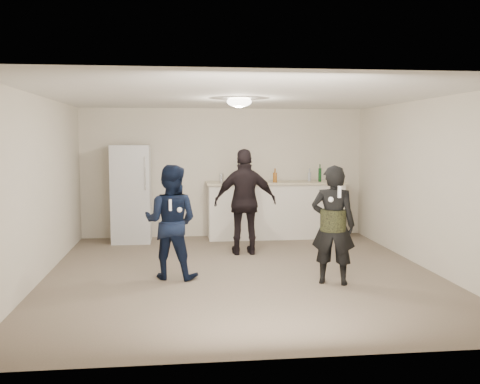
{
  "coord_description": "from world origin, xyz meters",
  "views": [
    {
      "loc": [
        -0.89,
        -7.43,
        1.92
      ],
      "look_at": [
        0.0,
        0.2,
        1.15
      ],
      "focal_mm": 40.0,
      "sensor_mm": 36.0,
      "label": 1
    }
  ],
  "objects": [
    {
      "name": "wall_right",
      "position": [
        2.75,
        0.0,
        1.25
      ],
      "size": [
        0.0,
        6.0,
        6.0
      ],
      "primitive_type": "plane",
      "rotation": [
        1.57,
        0.0,
        -1.57
      ],
      "color": "beige",
      "rests_on": "floor"
    },
    {
      "name": "fridge_handle",
      "position": [
        -1.47,
        2.23,
        1.3
      ],
      "size": [
        0.02,
        0.02,
        0.6
      ],
      "primitive_type": "cylinder",
      "color": "silver",
      "rests_on": "fridge"
    },
    {
      "name": "man",
      "position": [
        -0.99,
        -0.13,
        0.78
      ],
      "size": [
        0.9,
        0.79,
        1.57
      ],
      "primitive_type": "imported",
      "rotation": [
        0.0,
        0.0,
        2.84
      ],
      "color": "#0E1C3B",
      "rests_on": "floor"
    },
    {
      "name": "wall_back",
      "position": [
        0.0,
        3.0,
        1.25
      ],
      "size": [
        6.0,
        0.0,
        6.0
      ],
      "primitive_type": "plane",
      "rotation": [
        1.57,
        0.0,
        0.0
      ],
      "color": "beige",
      "rests_on": "floor"
    },
    {
      "name": "nunchuk_man",
      "position": [
        -0.87,
        -0.38,
        0.98
      ],
      "size": [
        0.07,
        0.07,
        0.07
      ],
      "primitive_type": "sphere",
      "color": "silver",
      "rests_on": "man"
    },
    {
      "name": "wall_front",
      "position": [
        0.0,
        -3.0,
        1.25
      ],
      "size": [
        6.0,
        0.0,
        6.0
      ],
      "primitive_type": "plane",
      "rotation": [
        -1.57,
        0.0,
        0.0
      ],
      "color": "beige",
      "rests_on": "floor"
    },
    {
      "name": "ceiling_dome",
      "position": [
        0.0,
        0.3,
        2.45
      ],
      "size": [
        0.36,
        0.36,
        0.16
      ],
      "primitive_type": "ellipsoid",
      "color": "white",
      "rests_on": "ceiling"
    },
    {
      "name": "bottle_cluster",
      "position": [
        0.95,
        2.66,
        1.2
      ],
      "size": [
        1.57,
        0.39,
        0.26
      ],
      "color": "#154A28",
      "rests_on": "counter_top"
    },
    {
      "name": "fridge",
      "position": [
        -1.75,
        2.6,
        0.9
      ],
      "size": [
        0.7,
        0.7,
        1.8
      ],
      "primitive_type": "cube",
      "color": "silver",
      "rests_on": "floor"
    },
    {
      "name": "remote_man",
      "position": [
        -0.99,
        -0.41,
        1.05
      ],
      "size": [
        0.04,
        0.04,
        0.15
      ],
      "primitive_type": "cube",
      "color": "white",
      "rests_on": "man"
    },
    {
      "name": "camo_shorts",
      "position": [
        1.13,
        -0.67,
        0.85
      ],
      "size": [
        0.34,
        0.34,
        0.28
      ],
      "primitive_type": "cylinder",
      "color": "#333919",
      "rests_on": "woman"
    },
    {
      "name": "shaker",
      "position": [
        -0.07,
        2.61,
        1.18
      ],
      "size": [
        0.08,
        0.08,
        0.17
      ],
      "primitive_type": "cylinder",
      "color": "#B6B7BB",
      "rests_on": "counter_top"
    },
    {
      "name": "spectator",
      "position": [
        0.21,
        1.28,
        0.88
      ],
      "size": [
        1.03,
        0.44,
        1.75
      ],
      "primitive_type": "imported",
      "rotation": [
        0.0,
        0.0,
        3.13
      ],
      "color": "black",
      "rests_on": "floor"
    },
    {
      "name": "floor",
      "position": [
        0.0,
        0.0,
        0.0
      ],
      "size": [
        6.0,
        6.0,
        0.0
      ],
      "primitive_type": "plane",
      "color": "#6B5B4C",
      "rests_on": "ground"
    },
    {
      "name": "woman",
      "position": [
        1.13,
        -0.67,
        0.79
      ],
      "size": [
        0.67,
        0.56,
        1.58
      ],
      "primitive_type": "imported",
      "rotation": [
        0.0,
        0.0,
        2.76
      ],
      "color": "black",
      "rests_on": "floor"
    },
    {
      "name": "ceiling",
      "position": [
        0.0,
        0.0,
        2.5
      ],
      "size": [
        6.0,
        6.0,
        0.0
      ],
      "primitive_type": "plane",
      "rotation": [
        3.14,
        0.0,
        0.0
      ],
      "color": "silver",
      "rests_on": "wall_back"
    },
    {
      "name": "remote_woman",
      "position": [
        1.13,
        -0.92,
        1.25
      ],
      "size": [
        0.04,
        0.04,
        0.15
      ],
      "primitive_type": "cube",
      "color": "white",
      "rests_on": "woman"
    },
    {
      "name": "wall_left",
      "position": [
        -2.75,
        0.0,
        1.25
      ],
      "size": [
        0.0,
        6.0,
        6.0
      ],
      "primitive_type": "plane",
      "rotation": [
        1.57,
        0.0,
        1.57
      ],
      "color": "beige",
      "rests_on": "floor"
    },
    {
      "name": "counter_top",
      "position": [
        0.98,
        2.67,
        1.07
      ],
      "size": [
        2.68,
        0.64,
        0.04
      ],
      "primitive_type": "cube",
      "color": "beige",
      "rests_on": "counter"
    },
    {
      "name": "counter",
      "position": [
        0.98,
        2.67,
        0.53
      ],
      "size": [
        2.6,
        0.56,
        1.05
      ],
      "primitive_type": "cube",
      "color": "silver",
      "rests_on": "floor"
    },
    {
      "name": "nunchuk_woman",
      "position": [
        1.03,
        -0.89,
        1.15
      ],
      "size": [
        0.07,
        0.07,
        0.07
      ],
      "primitive_type": "sphere",
      "color": "white",
      "rests_on": "woman"
    }
  ]
}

